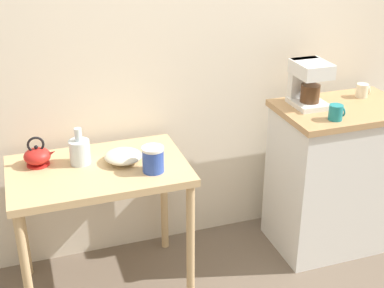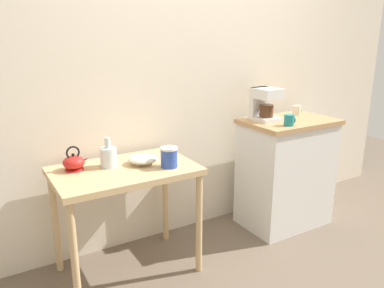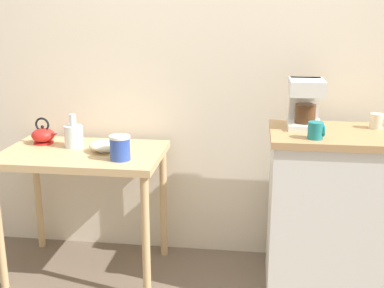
% 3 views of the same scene
% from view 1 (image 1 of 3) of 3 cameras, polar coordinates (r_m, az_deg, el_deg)
% --- Properties ---
extents(ground_plane, '(8.00, 8.00, 0.00)m').
position_cam_1_polar(ground_plane, '(3.35, 3.69, -12.28)').
color(ground_plane, '#6B5B4C').
extents(back_wall, '(4.40, 0.10, 2.80)m').
position_cam_1_polar(back_wall, '(3.15, 3.18, 13.53)').
color(back_wall, beige).
rests_on(back_wall, ground_plane).
extents(wooden_table, '(0.91, 0.58, 0.76)m').
position_cam_1_polar(wooden_table, '(2.84, -9.79, -4.21)').
color(wooden_table, tan).
rests_on(wooden_table, ground_plane).
extents(kitchen_counter, '(0.75, 0.51, 0.92)m').
position_cam_1_polar(kitchen_counter, '(3.39, 14.93, -3.37)').
color(kitchen_counter, white).
rests_on(kitchen_counter, ground_plane).
extents(bowl_stoneware, '(0.20, 0.20, 0.06)m').
position_cam_1_polar(bowl_stoneware, '(2.81, -7.30, -1.30)').
color(bowl_stoneware, beige).
rests_on(bowl_stoneware, wooden_table).
extents(teakettle, '(0.17, 0.14, 0.16)m').
position_cam_1_polar(teakettle, '(2.87, -16.04, -1.23)').
color(teakettle, red).
rests_on(teakettle, wooden_table).
extents(glass_carafe_vase, '(0.11, 0.11, 0.20)m').
position_cam_1_polar(glass_carafe_vase, '(2.82, -11.81, -0.73)').
color(glass_carafe_vase, silver).
rests_on(glass_carafe_vase, wooden_table).
extents(canister_enamel, '(0.11, 0.11, 0.13)m').
position_cam_1_polar(canister_enamel, '(2.69, -4.15, -1.62)').
color(canister_enamel, '#2D4CAD').
rests_on(canister_enamel, wooden_table).
extents(coffee_maker, '(0.18, 0.22, 0.26)m').
position_cam_1_polar(coffee_maker, '(3.14, 12.21, 6.52)').
color(coffee_maker, white).
rests_on(coffee_maker, kitchen_counter).
extents(mug_dark_teal, '(0.08, 0.08, 0.08)m').
position_cam_1_polar(mug_dark_teal, '(2.99, 15.02, 3.26)').
color(mug_dark_teal, teal).
rests_on(mug_dark_teal, kitchen_counter).
extents(mug_small_cream, '(0.08, 0.07, 0.08)m').
position_cam_1_polar(mug_small_cream, '(3.38, 17.61, 5.43)').
color(mug_small_cream, beige).
rests_on(mug_small_cream, kitchen_counter).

